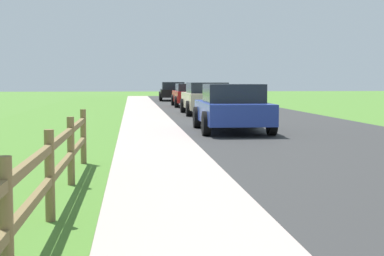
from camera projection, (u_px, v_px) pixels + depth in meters
The scene contains 9 objects.
ground_plane at pixel (170, 118), 24.83m from camera, with size 120.00×120.00×0.00m, color #47762B.
road_asphalt at pixel (242, 114), 27.17m from camera, with size 7.00×66.00×0.01m, color #2E2E2E.
curb_concrete at pixel (101, 115), 26.50m from camera, with size 6.00×66.00×0.01m, color #AD9991.
grass_verge at pixel (67, 115), 26.35m from camera, with size 5.00×66.00×0.00m, color #47762B.
rail_fence at pixel (32, 187), 5.37m from camera, with size 0.11×11.59×1.04m.
parked_suv_blue at pixel (232, 108), 18.09m from camera, with size 2.18×4.57×1.47m.
parked_car_beige at pixel (206, 98), 27.26m from camera, with size 2.15×4.93×1.49m.
parked_car_red at pixel (190, 95), 35.51m from camera, with size 2.13×4.84×1.39m.
parked_car_black at pixel (173, 91), 45.97m from camera, with size 2.26×4.81×1.45m.
Camera 1 is at (-1.61, 0.25, 1.58)m, focal length 54.79 mm.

